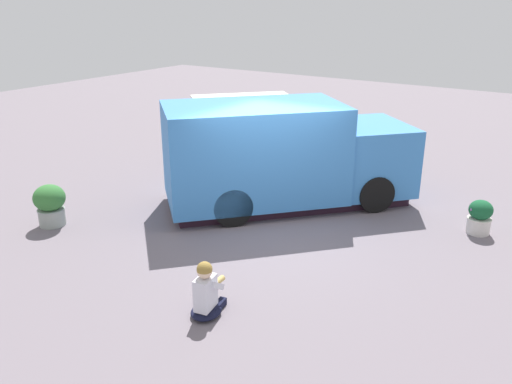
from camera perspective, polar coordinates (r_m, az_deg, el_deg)
ground_plane at (r=10.81m, az=1.73°, el=-3.71°), size 40.00×40.00×0.00m
food_truck at (r=11.63m, az=2.89°, el=3.78°), size 5.40×5.17×2.30m
person_customer at (r=7.84m, az=-5.40°, el=-10.89°), size 0.80×0.53×0.88m
planter_flowering_near at (r=11.26m, az=23.19°, el=-2.48°), size 0.47×0.47×0.69m
planter_flowering_far at (r=11.47m, az=-21.51°, el=-1.21°), size 0.64×0.64×0.87m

